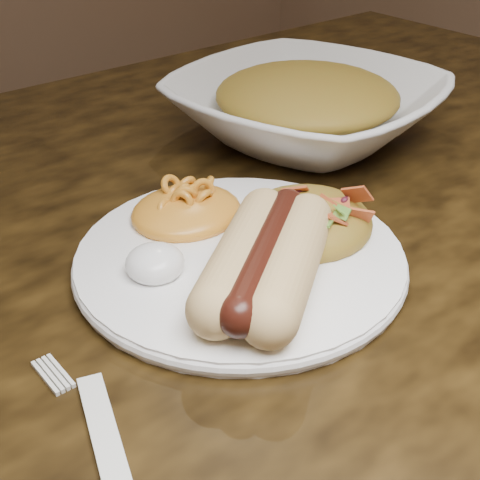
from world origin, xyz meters
TOP-DOWN VIEW (x-y plane):
  - table at (0.00, 0.00)m, footprint 1.60×0.90m
  - plate at (0.09, -0.04)m, footprint 0.29×0.29m
  - hotdog at (0.08, -0.09)m, footprint 0.13×0.14m
  - mac_and_cheese at (0.09, 0.03)m, footprint 0.11×0.11m
  - sour_cream at (0.02, -0.03)m, footprint 0.05×0.05m
  - taco_salad at (0.15, -0.05)m, footprint 0.11×0.10m
  - fork at (-0.08, -0.13)m, footprint 0.07×0.15m
  - serving_bowl at (0.30, 0.10)m, footprint 0.32×0.32m
  - bowl_filling at (0.30, 0.10)m, footprint 0.22×0.22m

SIDE VIEW (x-z plane):
  - table at x=0.00m, z-range 0.28..1.03m
  - fork at x=-0.08m, z-range 0.75..0.75m
  - plate at x=0.09m, z-range 0.75..0.76m
  - sour_cream at x=0.02m, z-range 0.76..0.79m
  - mac_and_cheese at x=0.09m, z-range 0.76..0.80m
  - taco_salad at x=0.15m, z-range 0.76..0.80m
  - hotdog at x=0.08m, z-range 0.76..0.80m
  - serving_bowl at x=0.30m, z-range 0.75..0.82m
  - bowl_filling at x=0.30m, z-range 0.78..0.82m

